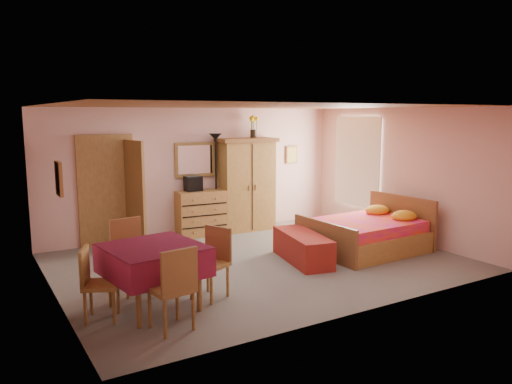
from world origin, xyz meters
TOP-DOWN VIEW (x-y plane):
  - floor at (0.00, 0.00)m, footprint 6.50×6.50m
  - ceiling at (0.00, 0.00)m, footprint 6.50×6.50m
  - wall_back at (0.00, 2.50)m, footprint 6.50×0.10m
  - wall_front at (0.00, -2.50)m, footprint 6.50×0.10m
  - wall_left at (-3.25, 0.00)m, footprint 0.10×5.00m
  - wall_right at (3.25, 0.00)m, footprint 0.10×5.00m
  - doorway at (-1.90, 2.47)m, footprint 1.06×0.12m
  - window at (3.21, 1.20)m, footprint 0.08×1.40m
  - picture_left at (-3.22, -0.60)m, footprint 0.04×0.32m
  - picture_back at (2.35, 2.47)m, footprint 0.30×0.04m
  - chest_of_drawers at (-0.06, 2.24)m, footprint 1.02×0.57m
  - wall_mirror at (-0.06, 2.45)m, footprint 0.89×0.09m
  - stereo at (-0.20, 2.29)m, footprint 0.33×0.24m
  - floor_lamp at (0.32, 2.29)m, footprint 0.31×0.31m
  - wardrobe at (1.00, 2.21)m, footprint 1.29×0.71m
  - sunflower_vase at (1.22, 2.28)m, footprint 0.19×0.19m
  - bed at (2.01, -0.37)m, footprint 2.08×1.67m
  - bench at (0.64, -0.33)m, footprint 0.82×1.51m
  - dining_table at (-2.22, -1.07)m, footprint 1.28×1.28m
  - chair_south at (-2.26, -1.75)m, footprint 0.51×0.51m
  - chair_north at (-2.26, -0.31)m, footprint 0.53×0.53m
  - chair_west at (-2.88, -1.06)m, footprint 0.54×0.54m
  - chair_east at (-1.45, -1.07)m, footprint 0.58×0.58m

SIDE VIEW (x-z plane):
  - floor at x=0.00m, z-range 0.00..0.00m
  - bench at x=0.64m, z-range 0.00..0.48m
  - dining_table at x=-2.22m, z-range 0.00..0.84m
  - chair_west at x=-2.88m, z-range 0.00..0.90m
  - chest_of_drawers at x=-0.06m, z-range 0.00..0.93m
  - bed at x=2.01m, z-range 0.00..0.94m
  - chair_east at x=-1.45m, z-range 0.00..0.95m
  - chair_south at x=-2.26m, z-range 0.00..1.00m
  - chair_north at x=-2.26m, z-range 0.00..1.02m
  - wardrobe at x=1.00m, z-range 0.00..1.97m
  - doorway at x=-1.90m, z-range -0.05..2.10m
  - floor_lamp at x=0.32m, z-range 0.00..2.08m
  - stereo at x=-0.20m, z-range 0.93..1.23m
  - wall_back at x=0.00m, z-range 0.00..2.60m
  - wall_front at x=0.00m, z-range 0.00..2.60m
  - wall_left at x=-3.25m, z-range 0.00..2.60m
  - wall_right at x=3.25m, z-range 0.00..2.60m
  - window at x=3.21m, z-range 0.48..2.42m
  - picture_back at x=2.35m, z-range 1.35..1.75m
  - wall_mirror at x=-0.06m, z-range 1.20..1.90m
  - picture_left at x=-3.22m, z-range 1.49..1.91m
  - sunflower_vase at x=1.22m, z-range 1.97..2.45m
  - ceiling at x=0.00m, z-range 2.60..2.60m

